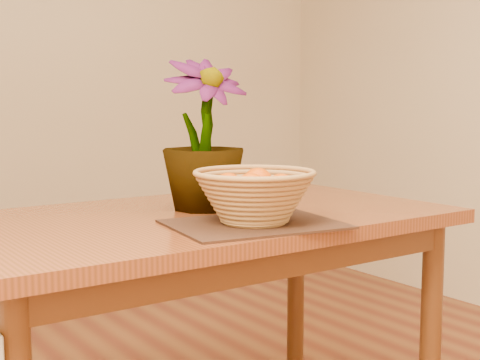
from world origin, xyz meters
TOP-DOWN VIEW (x-y plane):
  - wall_back at (0.00, 2.25)m, footprint 4.00×0.02m
  - table at (0.00, 0.30)m, footprint 1.40×0.80m
  - placemat at (0.02, 0.06)m, footprint 0.47×0.38m
  - wicker_basket at (0.02, 0.06)m, footprint 0.31×0.31m
  - orange_pile at (0.02, 0.06)m, footprint 0.18×0.18m
  - potted_plant at (0.05, 0.35)m, footprint 0.27×0.27m

SIDE VIEW (x-z plane):
  - table at x=0.00m, z-range 0.29..1.04m
  - placemat at x=0.02m, z-range 0.75..0.76m
  - wicker_basket at x=0.02m, z-range 0.76..0.88m
  - orange_pile at x=0.02m, z-range 0.81..0.89m
  - potted_plant at x=0.05m, z-range 0.75..1.19m
  - wall_back at x=0.00m, z-range 0.00..2.70m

